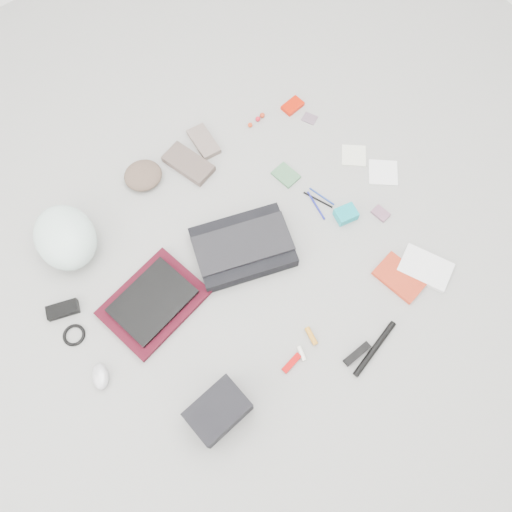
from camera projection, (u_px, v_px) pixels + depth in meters
ground_plane at (256, 260)px, 2.12m from camera, size 4.00×4.00×0.00m
messenger_bag at (243, 247)px, 2.10m from camera, size 0.47×0.40×0.07m
bag_flap at (243, 244)px, 2.07m from camera, size 0.44×0.31×0.01m
laptop_sleeve at (154, 303)px, 2.03m from camera, size 0.43×0.35×0.03m
laptop at (152, 301)px, 2.01m from camera, size 0.34×0.27×0.02m
bike_helmet at (65, 237)px, 2.06m from camera, size 0.28×0.33×0.18m
beanie at (143, 175)px, 2.24m from camera, size 0.21×0.20×0.06m
mitten_left at (188, 164)px, 2.28m from camera, size 0.17×0.25×0.03m
mitten_right at (204, 142)px, 2.33m from camera, size 0.11×0.19×0.03m
power_brick at (63, 310)px, 2.02m from camera, size 0.14×0.10×0.03m
cable_coil at (74, 335)px, 1.99m from camera, size 0.10×0.10×0.01m
mouse at (100, 376)px, 1.91m from camera, size 0.10×0.12×0.04m
camera_bag at (218, 411)px, 1.82m from camera, size 0.22×0.16×0.14m
multitool at (292, 363)px, 1.95m from camera, size 0.09×0.04×0.01m
toiletry_tube_white at (302, 353)px, 1.96m from camera, size 0.04×0.06×0.02m
toiletry_tube_orange at (311, 336)px, 1.98m from camera, size 0.04×0.08×0.02m
u_lock at (357, 354)px, 1.95m from camera, size 0.12×0.03×0.02m
bike_pump at (375, 349)px, 1.96m from camera, size 0.27×0.08×0.02m
book_red at (400, 277)px, 2.08m from camera, size 0.16×0.22×0.02m
book_white at (425, 268)px, 2.09m from camera, size 0.21×0.25×0.02m
notepad at (286, 175)px, 2.27m from camera, size 0.10×0.12×0.01m
pen_blue at (316, 205)px, 2.21m from camera, size 0.04×0.15×0.01m
pen_black at (318, 200)px, 2.22m from camera, size 0.06×0.14×0.01m
pen_navy at (322, 196)px, 2.23m from camera, size 0.04×0.13×0.01m
accordion_wallet at (346, 214)px, 2.17m from camera, size 0.10×0.09×0.04m
card_deck at (381, 213)px, 2.19m from camera, size 0.06×0.08×0.01m
napkin_top at (354, 155)px, 2.31m from camera, size 0.16×0.16×0.01m
napkin_bottom at (383, 172)px, 2.28m from camera, size 0.18×0.18×0.01m
lollipop_a at (250, 125)px, 2.37m from camera, size 0.03×0.03×0.02m
lollipop_b at (258, 119)px, 2.38m from camera, size 0.03×0.03×0.02m
lollipop_c at (262, 115)px, 2.39m from camera, size 0.03×0.03×0.02m
altoids_tin at (293, 106)px, 2.41m from camera, size 0.11×0.07×0.02m
stamp_sheet at (310, 118)px, 2.39m from camera, size 0.08×0.08×0.00m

